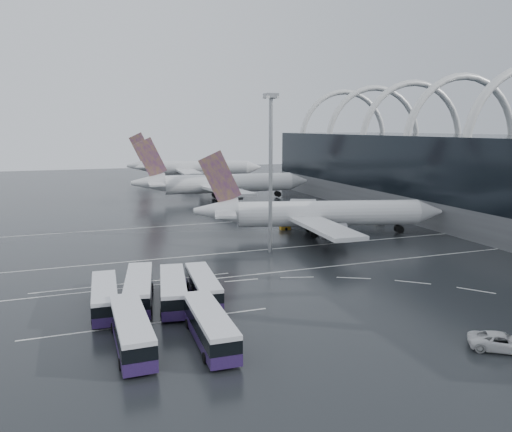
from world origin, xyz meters
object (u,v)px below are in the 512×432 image
object	(u,v)px
airliner_gate_b	(220,184)
gse_cart_belly_e	(285,227)
bus_row_near_d	(203,286)
floodlight_mast	(271,154)
bus_row_near_c	(173,290)
bus_row_far_a	(131,330)
airliner_gate_c	(192,168)
bus_row_near_b	(139,289)
gse_cart_belly_d	(380,221)
airliner_main	(316,214)
gse_cart_belly_b	(326,225)
bus_row_near_a	(105,297)
bus_row_far_c	(210,325)
van_curve_a	(502,342)

from	to	relation	value
airliner_gate_b	gse_cart_belly_e	xyz separation A→B (m)	(0.75, -48.80, -4.20)
bus_row_near_d	floodlight_mast	bearing A→B (deg)	-36.35
bus_row_near_c	bus_row_far_a	xyz separation A→B (m)	(-6.32, -11.16, 0.05)
airliner_gate_c	bus_row_near_d	size ratio (longest dim) A/B	4.23
bus_row_near_b	gse_cart_belly_d	size ratio (longest dim) A/B	6.44
floodlight_mast	bus_row_near_b	bearing A→B (deg)	-143.24
airliner_main	airliner_gate_b	world-z (taller)	airliner_gate_b
airliner_gate_b	gse_cart_belly_b	bearing A→B (deg)	-75.03
airliner_gate_c	bus_row_near_a	world-z (taller)	airliner_gate_c
airliner_gate_c	gse_cart_belly_d	xyz separation A→B (m)	(19.04, -109.95, -4.40)
airliner_gate_b	gse_cart_belly_b	world-z (taller)	airliner_gate_b
bus_row_far_c	bus_row_near_c	bearing A→B (deg)	7.77
bus_row_near_a	van_curve_a	xyz separation A→B (m)	(36.59, -24.93, -0.88)
bus_row_near_a	gse_cart_belly_e	distance (m)	54.63
bus_row_far_a	gse_cart_belly_d	xyz separation A→B (m)	(60.99, 47.72, -1.29)
airliner_gate_c	bus_row_far_a	size ratio (longest dim) A/B	3.96
gse_cart_belly_e	bus_row_far_c	bearing A→B (deg)	-120.80
airliner_gate_c	bus_row_near_a	xyz separation A→B (m)	(-43.87, -145.97, -3.24)
bus_row_near_a	gse_cart_belly_d	xyz separation A→B (m)	(62.90, 36.02, -1.15)
bus_row_near_c	floodlight_mast	distance (m)	33.41
bus_row_near_c	airliner_main	bearing A→B (deg)	-40.13
bus_row_far_c	van_curve_a	bearing A→B (deg)	-112.01
gse_cart_belly_b	bus_row_far_c	bearing A→B (deg)	-128.67
bus_row_far_c	van_curve_a	distance (m)	29.42
bus_row_near_a	floodlight_mast	bearing A→B (deg)	-52.99
floodlight_mast	gse_cart_belly_b	bearing A→B (deg)	39.52
airliner_main	gse_cart_belly_b	bearing A→B (deg)	62.49
airliner_gate_c	gse_cart_belly_d	size ratio (longest dim) A/B	24.99
airliner_main	airliner_gate_c	distance (m)	115.94
bus_row_near_b	van_curve_a	bearing A→B (deg)	-119.75
bus_row_far_a	floodlight_mast	size ratio (longest dim) A/B	0.51
gse_cart_belly_d	bus_row_near_a	bearing A→B (deg)	-150.20
bus_row_far_c	airliner_gate_b	bearing A→B (deg)	-15.02
airliner_gate_b	van_curve_a	bearing A→B (deg)	-88.06
airliner_gate_c	bus_row_near_d	distance (m)	149.32
airliner_gate_b	bus_row_near_c	distance (m)	92.11
van_curve_a	gse_cart_belly_b	size ratio (longest dim) A/B	2.67
bus_row_near_a	bus_row_near_b	distance (m)	4.37
bus_row_near_c	bus_row_near_d	world-z (taller)	bus_row_near_c
bus_row_near_a	bus_row_far_c	bearing A→B (deg)	-141.14
airliner_gate_b	gse_cart_belly_e	distance (m)	48.99
airliner_gate_b	gse_cart_belly_b	size ratio (longest dim) A/B	23.39
bus_row_near_c	bus_row_far_c	bearing A→B (deg)	-164.76
bus_row_near_a	bus_row_far_a	world-z (taller)	bus_row_far_a
bus_row_near_d	airliner_gate_c	bearing A→B (deg)	-7.80
airliner_main	bus_row_near_c	world-z (taller)	airliner_main
bus_row_far_c	floodlight_mast	world-z (taller)	floodlight_mast
bus_row_near_d	bus_row_far_a	distance (m)	15.66
airliner_gate_c	gse_cart_belly_d	distance (m)	111.68
bus_row_near_d	bus_row_far_c	size ratio (longest dim) A/B	0.95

